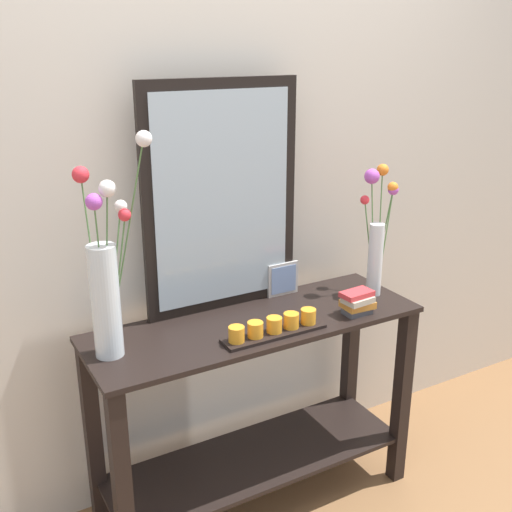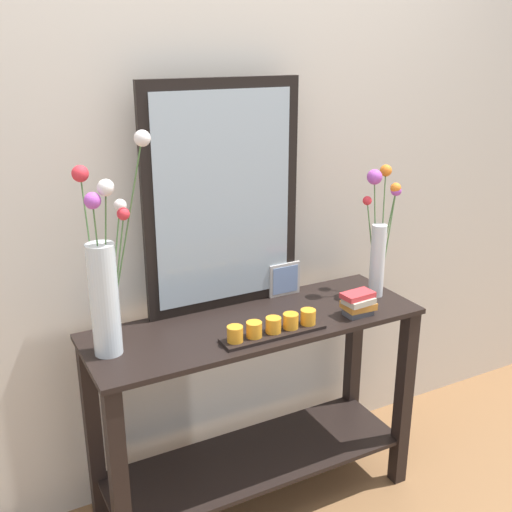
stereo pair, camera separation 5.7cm
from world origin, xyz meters
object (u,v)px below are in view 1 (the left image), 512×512
at_px(mirror_leaning, 222,199).
at_px(tall_vase_left, 106,282).
at_px(candle_tray, 273,328).
at_px(picture_frame_small, 283,279).
at_px(book_stack, 357,302).
at_px(console_table, 256,396).
at_px(vase_right, 377,234).

bearing_deg(mirror_leaning, tall_vase_left, -161.32).
height_order(mirror_leaning, candle_tray, mirror_leaning).
distance_m(tall_vase_left, picture_frame_small, 0.80).
distance_m(tall_vase_left, book_stack, 0.95).
bearing_deg(tall_vase_left, candle_tray, -14.94).
distance_m(candle_tray, picture_frame_small, 0.37).
relative_size(console_table, mirror_leaning, 1.47).
bearing_deg(candle_tray, tall_vase_left, 165.06).
xyz_separation_m(mirror_leaning, picture_frame_small, (0.26, -0.02, -0.37)).
xyz_separation_m(vase_right, book_stack, (-0.19, -0.13, -0.21)).
relative_size(mirror_leaning, picture_frame_small, 6.27).
bearing_deg(console_table, book_stack, -19.21).
bearing_deg(picture_frame_small, tall_vase_left, -168.71).
relative_size(vase_right, candle_tray, 1.32).
xyz_separation_m(mirror_leaning, book_stack, (0.41, -0.31, -0.39)).
bearing_deg(vase_right, candle_tray, -166.47).
bearing_deg(console_table, tall_vase_left, 178.64).
bearing_deg(console_table, candle_tray, -91.30).
height_order(vase_right, picture_frame_small, vase_right).
distance_m(candle_tray, book_stack, 0.38).
xyz_separation_m(candle_tray, picture_frame_small, (0.22, 0.30, 0.04)).
bearing_deg(mirror_leaning, console_table, -76.93).
height_order(console_table, candle_tray, candle_tray).
xyz_separation_m(mirror_leaning, vase_right, (0.60, -0.18, -0.18)).
distance_m(console_table, vase_right, 0.81).
bearing_deg(console_table, mirror_leaning, 103.07).
bearing_deg(candle_tray, vase_right, 13.53).
distance_m(mirror_leaning, vase_right, 0.65).
bearing_deg(picture_frame_small, mirror_leaning, 176.27).
relative_size(console_table, book_stack, 9.63).
xyz_separation_m(mirror_leaning, candle_tray, (0.04, -0.31, -0.41)).
distance_m(mirror_leaning, candle_tray, 0.51).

